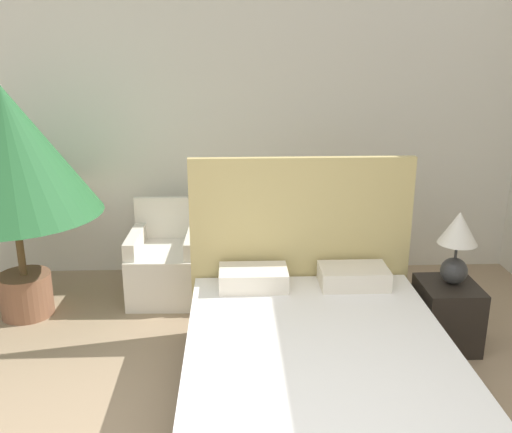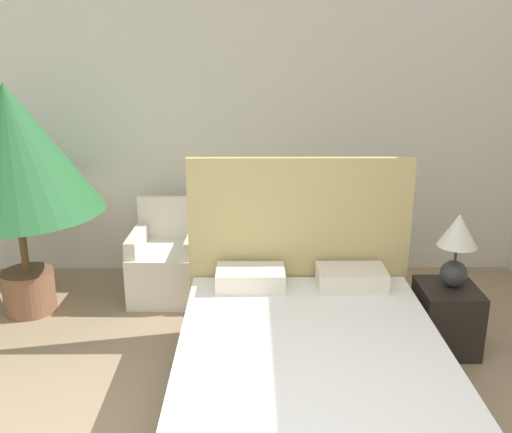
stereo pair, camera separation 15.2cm
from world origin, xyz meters
name	(u,v)px [view 1 (the left image)]	position (x,y,z in m)	size (l,w,h in m)	color
wall_back	(243,124)	(0.00, 3.55, 1.45)	(10.00, 0.06, 2.90)	silver
bed	(316,362)	(0.40, 1.28, 0.29)	(1.66, 2.02, 1.41)	#4C4238
armchair_near_window_left	(166,267)	(-0.71, 2.91, 0.28)	(0.62, 0.71, 0.84)	silver
armchair_near_window_right	(271,265)	(0.23, 2.91, 0.28)	(0.61, 0.69, 0.84)	silver
potted_palm	(8,156)	(-1.84, 2.59, 1.36)	(1.38, 1.38, 1.90)	brown
nightstand	(447,315)	(1.48, 1.95, 0.25)	(0.41, 0.47, 0.49)	black
table_lamp	(457,240)	(1.51, 1.97, 0.83)	(0.28, 0.28, 0.55)	#333333
side_table	(219,270)	(-0.24, 2.88, 0.25)	(0.30, 0.30, 0.50)	brown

